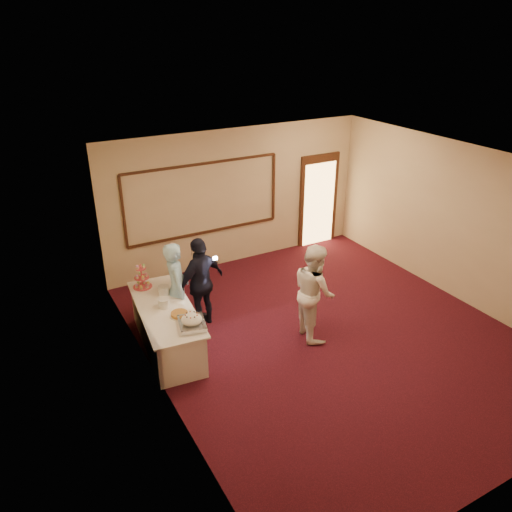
{
  "coord_description": "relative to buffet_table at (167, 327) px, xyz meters",
  "views": [
    {
      "loc": [
        -4.64,
        -5.76,
        4.99
      ],
      "look_at": [
        -0.73,
        1.33,
        1.15
      ],
      "focal_mm": 35.0,
      "sensor_mm": 36.0,
      "label": 1
    }
  ],
  "objects": [
    {
      "name": "floor",
      "position": [
        2.58,
        -1.05,
        -0.39
      ],
      "size": [
        7.0,
        7.0,
        0.0
      ],
      "primitive_type": "plane",
      "color": "black",
      "rests_on": "ground"
    },
    {
      "name": "room_walls",
      "position": [
        2.58,
        -1.05,
        1.64
      ],
      "size": [
        6.04,
        7.04,
        3.02
      ],
      "color": "beige",
      "rests_on": "floor"
    },
    {
      "name": "wall_molding",
      "position": [
        1.78,
        2.42,
        1.21
      ],
      "size": [
        3.45,
        0.04,
        1.55
      ],
      "color": "#361710",
      "rests_on": "room_walls"
    },
    {
      "name": "doorway",
      "position": [
        4.73,
        2.41,
        0.69
      ],
      "size": [
        1.05,
        0.07,
        2.2
      ],
      "color": "#361710",
      "rests_on": "floor"
    },
    {
      "name": "buffet_table",
      "position": [
        0.0,
        0.0,
        0.0
      ],
      "size": [
        1.07,
        2.26,
        0.77
      ],
      "color": "white",
      "rests_on": "floor"
    },
    {
      "name": "pavlova_tray",
      "position": [
        0.18,
        -0.72,
        0.47
      ],
      "size": [
        0.49,
        0.6,
        0.2
      ],
      "color": "silver",
      "rests_on": "buffet_table"
    },
    {
      "name": "cupcake_stand",
      "position": [
        -0.11,
        0.84,
        0.56
      ],
      "size": [
        0.33,
        0.33,
        0.48
      ],
      "color": "#D54958",
      "rests_on": "buffet_table"
    },
    {
      "name": "plate_stack_a",
      "position": [
        -0.01,
        0.01,
        0.46
      ],
      "size": [
        0.19,
        0.19,
        0.16
      ],
      "color": "white",
      "rests_on": "buffet_table"
    },
    {
      "name": "plate_stack_b",
      "position": [
        0.13,
        0.39,
        0.46
      ],
      "size": [
        0.2,
        0.2,
        0.16
      ],
      "color": "white",
      "rests_on": "buffet_table"
    },
    {
      "name": "tart",
      "position": [
        0.11,
        -0.36,
        0.41
      ],
      "size": [
        0.31,
        0.31,
        0.06
      ],
      "color": "white",
      "rests_on": "buffet_table"
    },
    {
      "name": "man",
      "position": [
        0.35,
        0.35,
        0.46
      ],
      "size": [
        0.53,
        0.69,
        1.69
      ],
      "primitive_type": "imported",
      "rotation": [
        0.0,
        0.0,
        1.36
      ],
      "color": "#98CBEF",
      "rests_on": "floor"
    },
    {
      "name": "woman",
      "position": [
        2.34,
        -0.85,
        0.46
      ],
      "size": [
        0.8,
        0.94,
        1.7
      ],
      "primitive_type": "imported",
      "rotation": [
        0.0,
        0.0,
        1.37
      ],
      "color": "white",
      "rests_on": "floor"
    },
    {
      "name": "guest",
      "position": [
        0.8,
        0.37,
        0.45
      ],
      "size": [
        1.07,
        0.72,
        1.68
      ],
      "primitive_type": "imported",
      "rotation": [
        0.0,
        0.0,
        3.48
      ],
      "color": "black",
      "rests_on": "floor"
    },
    {
      "name": "camera_flash",
      "position": [
        1.03,
        0.26,
        0.92
      ],
      "size": [
        0.08,
        0.06,
        0.05
      ],
      "primitive_type": "cube",
      "rotation": [
        0.0,
        0.0,
        0.28
      ],
      "color": "white",
      "rests_on": "guest"
    }
  ]
}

